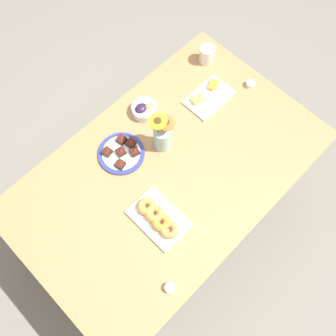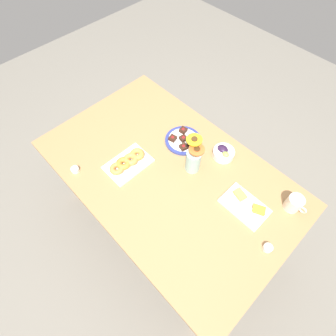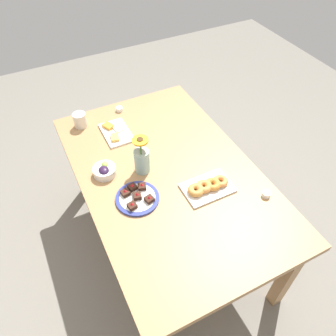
# 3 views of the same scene
# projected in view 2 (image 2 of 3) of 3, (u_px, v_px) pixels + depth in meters

# --- Properties ---
(ground_plane) EXTENTS (6.00, 6.00, 0.00)m
(ground_plane) POSITION_uv_depth(u_px,v_px,m) (168.00, 217.00, 2.24)
(ground_plane) COLOR slate
(dining_table) EXTENTS (1.60, 1.00, 0.74)m
(dining_table) POSITION_uv_depth(u_px,v_px,m) (168.00, 178.00, 1.69)
(dining_table) COLOR #A87A4C
(dining_table) RESTS_ON ground_plane
(coffee_mug) EXTENTS (0.12, 0.09, 0.10)m
(coffee_mug) POSITION_uv_depth(u_px,v_px,m) (294.00, 203.00, 1.45)
(coffee_mug) COLOR silver
(coffee_mug) RESTS_ON dining_table
(grape_bowl) EXTENTS (0.14, 0.14, 0.07)m
(grape_bowl) POSITION_uv_depth(u_px,v_px,m) (223.00, 153.00, 1.66)
(grape_bowl) COLOR white
(grape_bowl) RESTS_ON dining_table
(cheese_platter) EXTENTS (0.26, 0.17, 0.03)m
(cheese_platter) POSITION_uv_depth(u_px,v_px,m) (245.00, 206.00, 1.48)
(cheese_platter) COLOR white
(cheese_platter) RESTS_ON dining_table
(croissant_platter) EXTENTS (0.19, 0.28, 0.05)m
(croissant_platter) POSITION_uv_depth(u_px,v_px,m) (128.00, 162.00, 1.63)
(croissant_platter) COLOR white
(croissant_platter) RESTS_ON dining_table
(jam_cup_honey) EXTENTS (0.05, 0.05, 0.03)m
(jam_cup_honey) POSITION_uv_depth(u_px,v_px,m) (268.00, 248.00, 1.35)
(jam_cup_honey) COLOR white
(jam_cup_honey) RESTS_ON dining_table
(jam_cup_berry) EXTENTS (0.05, 0.05, 0.03)m
(jam_cup_berry) POSITION_uv_depth(u_px,v_px,m) (75.00, 170.00, 1.61)
(jam_cup_berry) COLOR white
(jam_cup_berry) RESTS_ON dining_table
(dessert_plate) EXTENTS (0.24, 0.24, 0.05)m
(dessert_plate) POSITION_uv_depth(u_px,v_px,m) (183.00, 140.00, 1.74)
(dessert_plate) COLOR navy
(dessert_plate) RESTS_ON dining_table
(flower_vase) EXTENTS (0.13, 0.10, 0.27)m
(flower_vase) POSITION_uv_depth(u_px,v_px,m) (193.00, 159.00, 1.55)
(flower_vase) COLOR #99C1B7
(flower_vase) RESTS_ON dining_table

